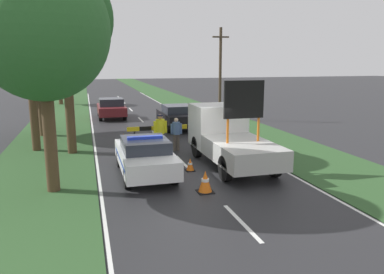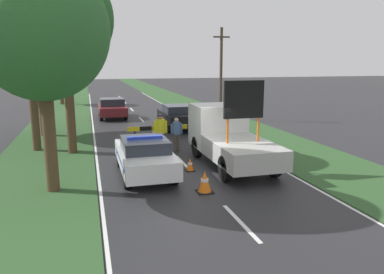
% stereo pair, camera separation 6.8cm
% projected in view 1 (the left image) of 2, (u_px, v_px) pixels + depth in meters
% --- Properties ---
extents(ground_plane, '(160.00, 160.00, 0.00)m').
position_uv_depth(ground_plane, '(192.00, 171.00, 14.34)').
color(ground_plane, '#28282B').
extents(lane_markings, '(7.00, 56.21, 0.01)m').
position_uv_depth(lane_markings, '(150.00, 129.00, 23.18)').
color(lane_markings, silver).
rests_on(lane_markings, ground).
extents(grass_verge_left, '(4.04, 120.00, 0.03)m').
position_uv_depth(grass_verge_left, '(64.00, 111.00, 31.70)').
color(grass_verge_left, '#2D5128').
rests_on(grass_verge_left, ground).
extents(grass_verge_right, '(4.04, 120.00, 0.03)m').
position_uv_depth(grass_verge_right, '(191.00, 107.00, 34.69)').
color(grass_verge_right, '#2D5128').
rests_on(grass_verge_right, ground).
extents(police_car, '(1.83, 4.49, 1.49)m').
position_uv_depth(police_car, '(145.00, 156.00, 13.77)').
color(police_car, white).
rests_on(police_car, ground).
extents(work_truck, '(2.14, 5.61, 3.47)m').
position_uv_depth(work_truck, '(227.00, 136.00, 15.39)').
color(work_truck, white).
rests_on(work_truck, ground).
extents(road_barrier, '(3.46, 0.08, 1.14)m').
position_uv_depth(road_barrier, '(163.00, 129.00, 17.82)').
color(road_barrier, black).
rests_on(road_barrier, ground).
extents(police_officer, '(0.63, 0.40, 1.76)m').
position_uv_depth(police_officer, '(160.00, 130.00, 17.27)').
color(police_officer, '#191E38').
rests_on(police_officer, ground).
extents(pedestrian_civilian, '(0.56, 0.36, 1.56)m').
position_uv_depth(pedestrian_civilian, '(176.00, 131.00, 17.56)').
color(pedestrian_civilian, brown).
rests_on(pedestrian_civilian, ground).
extents(traffic_cone_near_police, '(0.53, 0.53, 0.73)m').
position_uv_depth(traffic_cone_near_police, '(124.00, 141.00, 18.07)').
color(traffic_cone_near_police, black).
rests_on(traffic_cone_near_police, ground).
extents(traffic_cone_centre_front, '(0.35, 0.35, 0.49)m').
position_uv_depth(traffic_cone_centre_front, '(190.00, 165.00, 14.38)').
color(traffic_cone_centre_front, black).
rests_on(traffic_cone_centre_front, ground).
extents(traffic_cone_near_truck, '(0.38, 0.38, 0.53)m').
position_uv_depth(traffic_cone_near_truck, '(202.00, 136.00, 19.75)').
color(traffic_cone_near_truck, black).
rests_on(traffic_cone_near_truck, ground).
extents(traffic_cone_behind_barrier, '(0.52, 0.52, 0.71)m').
position_uv_depth(traffic_cone_behind_barrier, '(205.00, 182.00, 12.00)').
color(traffic_cone_behind_barrier, black).
rests_on(traffic_cone_behind_barrier, ground).
extents(queued_car_sedan_black, '(1.89, 4.12, 1.49)m').
position_uv_depth(queued_car_sedan_black, '(177.00, 116.00, 23.32)').
color(queued_car_sedan_black, black).
rests_on(queued_car_sedan_black, ground).
extents(queued_car_wagon_maroon, '(1.94, 3.95, 1.48)m').
position_uv_depth(queued_car_wagon_maroon, '(111.00, 108.00, 27.70)').
color(queued_car_wagon_maroon, maroon).
rests_on(queued_car_wagon_maroon, ground).
extents(roadside_tree_near_left, '(5.03, 5.03, 7.39)m').
position_uv_depth(roadside_tree_near_left, '(37.00, 50.00, 20.28)').
color(roadside_tree_near_left, '#4C3823').
rests_on(roadside_tree_near_left, ground).
extents(roadside_tree_near_right, '(4.06, 4.06, 7.19)m').
position_uv_depth(roadside_tree_near_right, '(42.00, 31.00, 11.15)').
color(roadside_tree_near_right, '#4C3823').
rests_on(roadside_tree_near_right, ground).
extents(roadside_tree_mid_left, '(3.32, 3.32, 7.34)m').
position_uv_depth(roadside_tree_mid_left, '(27.00, 29.00, 16.58)').
color(roadside_tree_mid_left, '#4C3823').
rests_on(roadside_tree_mid_left, ground).
extents(roadside_tree_mid_right, '(3.27, 3.27, 5.59)m').
position_uv_depth(roadside_tree_mid_right, '(58.00, 65.00, 35.99)').
color(roadside_tree_mid_right, '#4C3823').
rests_on(roadside_tree_mid_right, ground).
extents(roadside_tree_far_left, '(4.20, 4.20, 8.18)m').
position_uv_depth(roadside_tree_far_left, '(64.00, 19.00, 15.99)').
color(roadside_tree_far_left, '#4C3823').
rests_on(roadside_tree_far_left, ground).
extents(utility_pole, '(1.20, 0.20, 6.46)m').
position_uv_depth(utility_pole, '(220.00, 73.00, 26.40)').
color(utility_pole, '#473828').
rests_on(utility_pole, ground).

